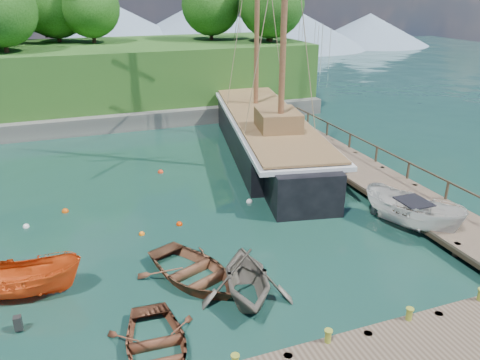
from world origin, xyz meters
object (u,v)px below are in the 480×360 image
object	(u,v)px
rowboat_1	(247,298)
schooner	(266,137)
motorboat_orange	(26,297)
rowboat_2	(194,279)
rowboat_0	(156,354)
cabin_boat_white	(410,228)

from	to	relation	value
rowboat_1	schooner	xyz separation A→B (m)	(7.24, 15.07, 1.11)
motorboat_orange	schooner	distance (m)	19.25
rowboat_2	schooner	xyz separation A→B (m)	(8.76, 13.23, 1.11)
rowboat_2	rowboat_0	bearing A→B (deg)	-143.85
rowboat_1	rowboat_2	bearing A→B (deg)	141.86
rowboat_1	motorboat_orange	distance (m)	8.19
rowboat_2	schooner	size ratio (longest dim) A/B	0.17
rowboat_0	cabin_boat_white	xyz separation A→B (m)	(12.93, 4.05, 0.00)
cabin_boat_white	rowboat_2	bearing A→B (deg)	161.96
rowboat_0	cabin_boat_white	bearing A→B (deg)	20.40
schooner	cabin_boat_white	bearing A→B (deg)	-69.91
rowboat_0	rowboat_2	xyz separation A→B (m)	(2.16, 3.54, 0.00)
rowboat_0	motorboat_orange	xyz separation A→B (m)	(-3.98, 4.61, 0.00)
rowboat_0	cabin_boat_white	distance (m)	13.55
cabin_boat_white	schooner	world-z (taller)	schooner
rowboat_2	cabin_boat_white	distance (m)	10.78
rowboat_2	motorboat_orange	size ratio (longest dim) A/B	1.08
rowboat_2	schooner	distance (m)	15.90
rowboat_1	cabin_boat_white	distance (m)	9.54
schooner	rowboat_0	bearing A→B (deg)	-111.97
rowboat_0	rowboat_1	xyz separation A→B (m)	(3.68, 1.69, 0.00)
rowboat_2	motorboat_orange	xyz separation A→B (m)	(-6.13, 1.08, 0.00)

